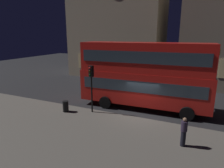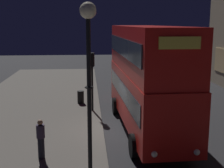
% 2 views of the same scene
% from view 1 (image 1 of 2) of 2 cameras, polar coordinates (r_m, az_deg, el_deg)
% --- Properties ---
extents(ground_plane, '(80.00, 80.00, 0.00)m').
position_cam_1_polar(ground_plane, '(15.72, 8.52, -8.70)').
color(ground_plane, '#232326').
extents(sidewalk_slab, '(44.00, 8.94, 0.12)m').
position_cam_1_polar(sidewalk_slab, '(11.16, 0.53, -18.38)').
color(sidewalk_slab, '#5B564F').
rests_on(sidewalk_slab, ground).
extents(building_with_clock, '(13.19, 8.25, 15.93)m').
position_cam_1_polar(building_with_clock, '(30.61, 1.94, 17.72)').
color(building_with_clock, tan).
rests_on(building_with_clock, ground).
extents(double_decker_bus, '(10.74, 3.10, 5.48)m').
position_cam_1_polar(double_decker_bus, '(16.20, 9.24, 3.22)').
color(double_decker_bus, red).
rests_on(double_decker_bus, ground).
extents(traffic_light_near_kerb, '(0.37, 0.39, 3.71)m').
position_cam_1_polar(traffic_light_near_kerb, '(14.95, -6.09, 1.44)').
color(traffic_light_near_kerb, black).
rests_on(traffic_light_near_kerb, sidewalk_slab).
extents(pedestrian, '(0.34, 0.34, 1.67)m').
position_cam_1_polar(pedestrian, '(11.56, 20.23, -12.89)').
color(pedestrian, black).
rests_on(pedestrian, sidewalk_slab).
extents(litter_bin, '(0.46, 0.46, 0.87)m').
position_cam_1_polar(litter_bin, '(16.02, -13.40, -6.36)').
color(litter_bin, black).
rests_on(litter_bin, sidewalk_slab).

